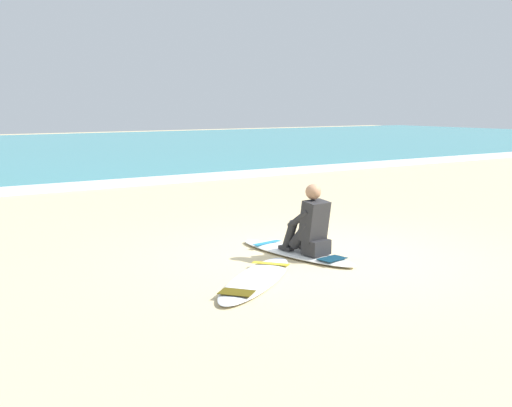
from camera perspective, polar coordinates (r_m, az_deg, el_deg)
ground_plane at (r=8.66m, az=6.10°, el=-4.77°), size 80.00×80.00×0.00m
breaking_foam at (r=16.31m, az=-14.12°, el=1.70°), size 80.00×0.90×0.11m
surfboard_main at (r=8.67m, az=3.67°, el=-4.48°), size 0.80×2.16×0.08m
surfer_seated at (r=8.41m, az=4.97°, el=-2.13°), size 0.42×0.73×0.95m
surfboard_spare_near at (r=7.37m, az=0.02°, el=-6.91°), size 2.00×1.73×0.08m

